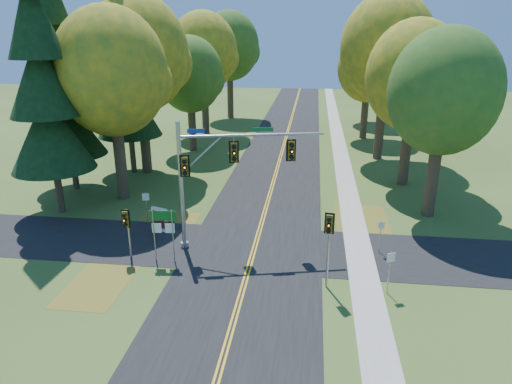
# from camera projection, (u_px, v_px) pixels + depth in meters

# --- Properties ---
(ground) EXTENTS (160.00, 160.00, 0.00)m
(ground) POSITION_uv_depth(u_px,v_px,m) (250.00, 264.00, 25.54)
(ground) COLOR #394C1B
(ground) RESTS_ON ground
(road_main) EXTENTS (8.00, 160.00, 0.02)m
(road_main) POSITION_uv_depth(u_px,v_px,m) (250.00, 264.00, 25.54)
(road_main) COLOR black
(road_main) RESTS_ON ground
(road_cross) EXTENTS (60.00, 6.00, 0.02)m
(road_cross) POSITION_uv_depth(u_px,v_px,m) (254.00, 248.00, 27.41)
(road_cross) COLOR black
(road_cross) RESTS_ON ground
(centerline_left) EXTENTS (0.10, 160.00, 0.01)m
(centerline_left) POSITION_uv_depth(u_px,v_px,m) (248.00, 264.00, 25.54)
(centerline_left) COLOR gold
(centerline_left) RESTS_ON road_main
(centerline_right) EXTENTS (0.10, 160.00, 0.01)m
(centerline_right) POSITION_uv_depth(u_px,v_px,m) (252.00, 264.00, 25.52)
(centerline_right) COLOR gold
(centerline_right) RESTS_ON road_main
(sidewalk_east) EXTENTS (1.60, 160.00, 0.06)m
(sidewalk_east) POSITION_uv_depth(u_px,v_px,m) (363.00, 271.00, 24.80)
(sidewalk_east) COLOR #9E998E
(sidewalk_east) RESTS_ON ground
(leaf_patch_w_near) EXTENTS (4.00, 6.00, 0.00)m
(leaf_patch_w_near) POSITION_uv_depth(u_px,v_px,m) (161.00, 229.00, 30.04)
(leaf_patch_w_near) COLOR brown
(leaf_patch_w_near) RESTS_ON ground
(leaf_patch_e) EXTENTS (3.50, 8.00, 0.00)m
(leaf_patch_e) POSITION_uv_depth(u_px,v_px,m) (363.00, 227.00, 30.34)
(leaf_patch_e) COLOR brown
(leaf_patch_e) RESTS_ON ground
(leaf_patch_w_far) EXTENTS (3.00, 5.00, 0.00)m
(leaf_patch_w_far) POSITION_uv_depth(u_px,v_px,m) (99.00, 283.00, 23.62)
(leaf_patch_w_far) COLOR brown
(leaf_patch_w_far) RESTS_ON ground
(tree_w_a) EXTENTS (8.00, 8.00, 14.15)m
(tree_w_a) POSITION_uv_depth(u_px,v_px,m) (113.00, 73.00, 32.41)
(tree_w_a) COLOR #38281C
(tree_w_a) RESTS_ON ground
(tree_e_a) EXTENTS (7.20, 7.20, 12.73)m
(tree_e_a) POSITION_uv_depth(u_px,v_px,m) (445.00, 93.00, 29.48)
(tree_e_a) COLOR #38281C
(tree_e_a) RESTS_ON ground
(tree_w_b) EXTENTS (8.60, 8.60, 15.38)m
(tree_w_b) POSITION_uv_depth(u_px,v_px,m) (139.00, 55.00, 38.63)
(tree_w_b) COLOR #38281C
(tree_w_b) RESTS_ON ground
(tree_e_b) EXTENTS (7.60, 7.60, 13.33)m
(tree_e_b) POSITION_uv_depth(u_px,v_px,m) (415.00, 77.00, 35.78)
(tree_e_b) COLOR #38281C
(tree_e_b) RESTS_ON ground
(tree_w_c) EXTENTS (6.80, 6.80, 11.91)m
(tree_w_c) POSITION_uv_depth(u_px,v_px,m) (191.00, 75.00, 46.83)
(tree_w_c) COLOR #38281C
(tree_w_c) RESTS_ON ground
(tree_e_c) EXTENTS (8.80, 8.80, 15.79)m
(tree_e_c) POSITION_uv_depth(u_px,v_px,m) (388.00, 49.00, 42.89)
(tree_e_c) COLOR #38281C
(tree_e_c) RESTS_ON ground
(tree_w_d) EXTENTS (8.20, 8.20, 14.56)m
(tree_w_d) POSITION_uv_depth(u_px,v_px,m) (204.00, 52.00, 54.41)
(tree_w_d) COLOR #38281C
(tree_w_d) RESTS_ON ground
(tree_e_d) EXTENTS (7.00, 7.00, 12.32)m
(tree_e_d) POSITION_uv_depth(u_px,v_px,m) (369.00, 67.00, 52.35)
(tree_e_d) COLOR #38281C
(tree_e_d) RESTS_ON ground
(tree_w_e) EXTENTS (8.40, 8.40, 14.97)m
(tree_w_e) POSITION_uv_depth(u_px,v_px,m) (230.00, 46.00, 64.35)
(tree_w_e) COLOR #38281C
(tree_w_e) RESTS_ON ground
(tree_e_e) EXTENTS (7.80, 7.80, 13.74)m
(tree_e_e) POSITION_uv_depth(u_px,v_px,m) (370.00, 54.00, 61.89)
(tree_e_e) COLOR #38281C
(tree_e_e) RESTS_ON ground
(pine_a) EXTENTS (5.60, 5.60, 19.48)m
(pine_a) POSITION_uv_depth(u_px,v_px,m) (42.00, 82.00, 29.75)
(pine_a) COLOR #38281C
(pine_a) RESTS_ON ground
(pine_b) EXTENTS (5.60, 5.60, 17.31)m
(pine_b) POSITION_uv_depth(u_px,v_px,m) (63.00, 88.00, 34.94)
(pine_b) COLOR #38281C
(pine_b) RESTS_ON ground
(pine_c) EXTENTS (5.60, 5.60, 20.56)m
(pine_c) POSITION_uv_depth(u_px,v_px,m) (124.00, 63.00, 38.74)
(pine_c) COLOR #38281C
(pine_c) RESTS_ON ground
(traffic_mast) EXTENTS (8.26, 2.42, 7.67)m
(traffic_mast) POSITION_uv_depth(u_px,v_px,m) (217.00, 168.00, 26.04)
(traffic_mast) COLOR #92979A
(traffic_mast) RESTS_ON ground
(east_signal_pole) EXTENTS (0.48, 0.56, 4.16)m
(east_signal_pole) POSITION_uv_depth(u_px,v_px,m) (329.00, 232.00, 22.11)
(east_signal_pole) COLOR #94979C
(east_signal_pole) RESTS_ON ground
(ped_signal_pole) EXTENTS (0.48, 0.55, 3.04)m
(ped_signal_pole) POSITION_uv_depth(u_px,v_px,m) (126.00, 222.00, 25.42)
(ped_signal_pole) COLOR #989BA0
(ped_signal_pole) RESTS_ON ground
(route_sign_cluster) EXTENTS (1.47, 0.19, 3.16)m
(route_sign_cluster) POSITION_uv_depth(u_px,v_px,m) (163.00, 225.00, 25.14)
(route_sign_cluster) COLOR gray
(route_sign_cluster) RESTS_ON ground
(info_kiosk) EXTENTS (1.16, 0.57, 1.63)m
(info_kiosk) POSITION_uv_depth(u_px,v_px,m) (160.00, 220.00, 29.45)
(info_kiosk) COLOR silver
(info_kiosk) RESTS_ON ground
(reg_sign_e_north) EXTENTS (0.39, 0.08, 2.02)m
(reg_sign_e_north) POSITION_uv_depth(u_px,v_px,m) (381.00, 231.00, 26.46)
(reg_sign_e_north) COLOR gray
(reg_sign_e_north) RESTS_ON ground
(reg_sign_e_south) EXTENTS (0.42, 0.20, 2.31)m
(reg_sign_e_south) POSITION_uv_depth(u_px,v_px,m) (390.00, 265.00, 22.22)
(reg_sign_e_south) COLOR gray
(reg_sign_e_south) RESTS_ON ground
(reg_sign_w) EXTENTS (0.44, 0.15, 2.36)m
(reg_sign_w) POSITION_uv_depth(u_px,v_px,m) (146.00, 203.00, 30.05)
(reg_sign_w) COLOR gray
(reg_sign_w) RESTS_ON ground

